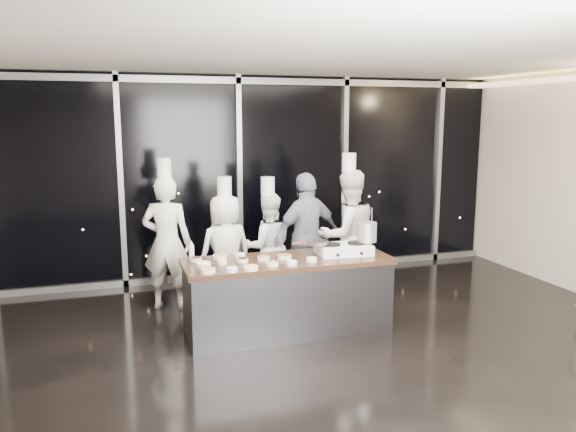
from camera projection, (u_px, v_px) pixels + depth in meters
name	position (u px, v px, depth m)	size (l,w,h in m)	color
ground	(314.00, 361.00, 5.95)	(9.00, 9.00, 0.00)	black
room_shell	(332.00, 148.00, 5.60)	(9.02, 7.02, 3.21)	beige
window_wall	(239.00, 178.00, 8.88)	(8.90, 0.11, 3.20)	black
demo_counter	(288.00, 295.00, 6.71)	(2.46, 0.86, 0.90)	#3B3B40
stove	(344.00, 249.00, 6.85)	(0.67, 0.45, 0.14)	white
frying_pan	(317.00, 242.00, 6.77)	(0.46, 0.28, 0.04)	slate
stock_pot	(367.00, 232.00, 6.90)	(0.24, 0.24, 0.24)	#BCBCBE
prep_bowls	(244.00, 262.00, 6.40)	(1.41, 0.75, 0.05)	silver
squeeze_bottle	(191.00, 250.00, 6.60)	(0.06, 0.06, 0.22)	white
chef_far_left	(167.00, 241.00, 7.48)	(0.76, 0.63, 2.03)	silver
chef_left	(226.00, 250.00, 7.56)	(0.85, 0.66, 1.78)	silver
chef_center	(268.00, 246.00, 7.87)	(0.78, 0.63, 1.74)	silver
guest	(307.00, 236.00, 7.87)	(1.14, 0.72, 1.80)	#15173C
chef_right	(348.00, 235.00, 7.83)	(0.96, 0.78, 2.07)	silver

